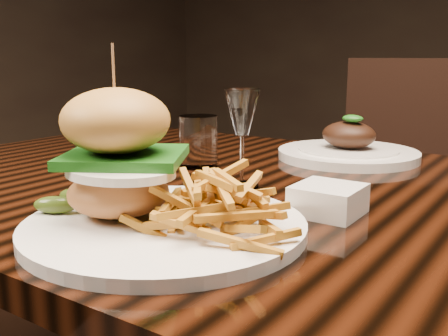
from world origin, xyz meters
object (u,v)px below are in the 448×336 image
Objects in this scene: dining_table at (304,239)px; burger_plate at (156,185)px; far_dish at (348,150)px; chair_far at (408,194)px; wine_glass at (242,116)px.

burger_plate is (-0.07, -0.27, 0.13)m from dining_table.
far_dish is 0.30× the size of chair_far.
dining_table is at bearing 13.55° from wine_glass.
wine_glass is at bearing 79.40° from burger_plate.
chair_far is (-0.07, 0.89, -0.13)m from dining_table.
burger_plate is 1.19× the size of far_dish.
far_dish is at bearing 69.38° from burger_plate.
wine_glass is 0.55× the size of far_dish.
far_dish is at bearing 80.26° from wine_glass.
burger_plate is 0.36× the size of chair_far.
dining_table is 1.68× the size of chair_far.
far_dish is (-0.05, 0.30, 0.09)m from dining_table.
burger_plate is 2.16× the size of wine_glass.
wine_glass is at bearing -99.39° from chair_far.
dining_table is 0.90m from chair_far.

